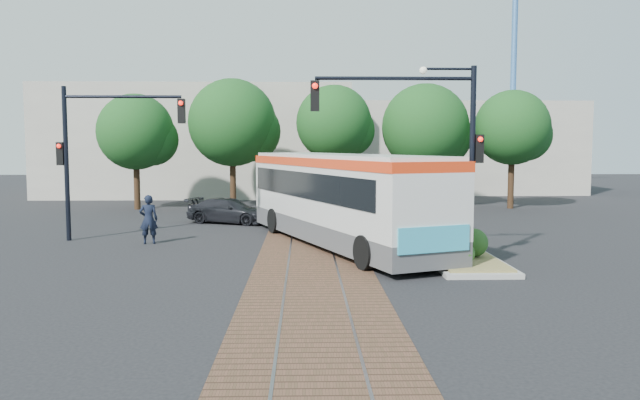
{
  "coord_description": "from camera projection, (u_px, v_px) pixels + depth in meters",
  "views": [
    {
      "loc": [
        -0.24,
        -20.51,
        3.72
      ],
      "look_at": [
        0.37,
        3.67,
        1.6
      ],
      "focal_mm": 35.0,
      "sensor_mm": 36.0,
      "label": 1
    }
  ],
  "objects": [
    {
      "name": "officer",
      "position": [
        149.0,
        219.0,
        23.57
      ],
      "size": [
        0.75,
        0.57,
        1.86
      ],
      "primitive_type": "imported",
      "rotation": [
        0.0,
        0.0,
        3.34
      ],
      "color": "black",
      "rests_on": "ground"
    },
    {
      "name": "ground",
      "position": [
        312.0,
        257.0,
        20.76
      ],
      "size": [
        120.0,
        120.0,
        0.0
      ],
      "primitive_type": "plane",
      "color": "black",
      "rests_on": "ground"
    },
    {
      "name": "signal_pole_main",
      "position": [
        434.0,
        132.0,
        19.69
      ],
      "size": [
        5.49,
        0.46,
        6.0
      ],
      "color": "black",
      "rests_on": "ground"
    },
    {
      "name": "city_bus",
      "position": [
        340.0,
        195.0,
        23.19
      ],
      "size": [
        7.09,
        12.78,
        3.4
      ],
      "rotation": [
        0.0,
        0.0,
        0.37
      ],
      "color": "#444446",
      "rests_on": "ground"
    },
    {
      "name": "trackbed",
      "position": [
        310.0,
        239.0,
        24.74
      ],
      "size": [
        3.6,
        40.0,
        0.02
      ],
      "color": "#523425",
      "rests_on": "ground"
    },
    {
      "name": "tree_row",
      "position": [
        329.0,
        126.0,
        36.72
      ],
      "size": [
        26.4,
        5.6,
        7.67
      ],
      "color": "#382314",
      "rests_on": "ground"
    },
    {
      "name": "parked_car",
      "position": [
        229.0,
        211.0,
        29.92
      ],
      "size": [
        4.45,
        3.04,
        1.2
      ],
      "primitive_type": "imported",
      "rotation": [
        0.0,
        0.0,
        1.21
      ],
      "color": "black",
      "rests_on": "ground"
    },
    {
      "name": "crane",
      "position": [
        514.0,
        63.0,
        54.12
      ],
      "size": [
        8.0,
        0.5,
        18.0
      ],
      "color": "#3F72B2",
      "rests_on": "ground"
    },
    {
      "name": "warehouses",
      "position": [
        300.0,
        144.0,
        49.04
      ],
      "size": [
        40.0,
        13.0,
        8.0
      ],
      "color": "#ADA899",
      "rests_on": "ground"
    },
    {
      "name": "traffic_island",
      "position": [
        462.0,
        252.0,
        19.96
      ],
      "size": [
        2.2,
        5.2,
        1.13
      ],
      "color": "gray",
      "rests_on": "ground"
    },
    {
      "name": "signal_pole_left",
      "position": [
        95.0,
        142.0,
        24.19
      ],
      "size": [
        4.99,
        0.34,
        6.0
      ],
      "color": "black",
      "rests_on": "ground"
    }
  ]
}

